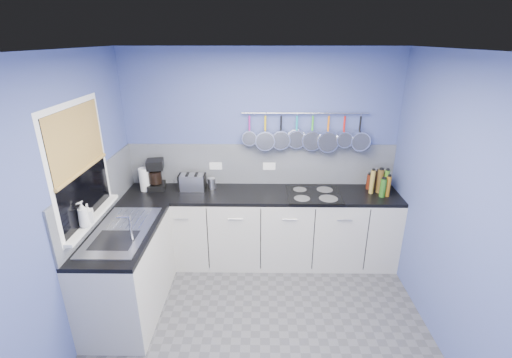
{
  "coord_description": "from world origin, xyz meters",
  "views": [
    {
      "loc": [
        -0.0,
        -2.62,
        2.59
      ],
      "look_at": [
        -0.05,
        0.75,
        1.25
      ],
      "focal_mm": 25.16,
      "sensor_mm": 36.0,
      "label": 1
    }
  ],
  "objects_px": {
    "soap_bottle_b": "(88,213)",
    "canister": "(212,183)",
    "paper_towel": "(145,179)",
    "soap_bottle_a": "(83,214)",
    "coffee_maker": "(156,175)",
    "hob": "(314,194)",
    "toaster": "(192,182)"
  },
  "relations": [
    {
      "from": "paper_towel",
      "to": "coffee_maker",
      "type": "relative_size",
      "value": 0.77
    },
    {
      "from": "soap_bottle_b",
      "to": "canister",
      "type": "bearing_deg",
      "value": 49.85
    },
    {
      "from": "soap_bottle_a",
      "to": "coffee_maker",
      "type": "bearing_deg",
      "value": 76.5
    },
    {
      "from": "hob",
      "to": "toaster",
      "type": "bearing_deg",
      "value": 174.52
    },
    {
      "from": "coffee_maker",
      "to": "hob",
      "type": "relative_size",
      "value": 0.58
    },
    {
      "from": "toaster",
      "to": "hob",
      "type": "relative_size",
      "value": 0.48
    },
    {
      "from": "soap_bottle_a",
      "to": "coffee_maker",
      "type": "height_order",
      "value": "soap_bottle_a"
    },
    {
      "from": "coffee_maker",
      "to": "toaster",
      "type": "height_order",
      "value": "coffee_maker"
    },
    {
      "from": "paper_towel",
      "to": "toaster",
      "type": "height_order",
      "value": "paper_towel"
    },
    {
      "from": "paper_towel",
      "to": "canister",
      "type": "height_order",
      "value": "paper_towel"
    },
    {
      "from": "coffee_maker",
      "to": "toaster",
      "type": "xyz_separation_m",
      "value": [
        0.43,
        -0.02,
        -0.08
      ]
    },
    {
      "from": "coffee_maker",
      "to": "hob",
      "type": "xyz_separation_m",
      "value": [
        1.85,
        -0.16,
        -0.17
      ]
    },
    {
      "from": "paper_towel",
      "to": "hob",
      "type": "height_order",
      "value": "paper_towel"
    },
    {
      "from": "soap_bottle_b",
      "to": "paper_towel",
      "type": "xyz_separation_m",
      "value": [
        0.17,
        1.06,
        -0.1
      ]
    },
    {
      "from": "toaster",
      "to": "soap_bottle_b",
      "type": "bearing_deg",
      "value": -123.03
    },
    {
      "from": "canister",
      "to": "hob",
      "type": "bearing_deg",
      "value": -8.09
    },
    {
      "from": "soap_bottle_b",
      "to": "soap_bottle_a",
      "type": "bearing_deg",
      "value": -90.0
    },
    {
      "from": "soap_bottle_b",
      "to": "canister",
      "type": "height_order",
      "value": "soap_bottle_b"
    },
    {
      "from": "soap_bottle_a",
      "to": "paper_towel",
      "type": "bearing_deg",
      "value": 81.78
    },
    {
      "from": "toaster",
      "to": "canister",
      "type": "xyz_separation_m",
      "value": [
        0.22,
        0.03,
        -0.03
      ]
    },
    {
      "from": "coffee_maker",
      "to": "toaster",
      "type": "relative_size",
      "value": 1.21
    },
    {
      "from": "soap_bottle_b",
      "to": "hob",
      "type": "height_order",
      "value": "soap_bottle_b"
    },
    {
      "from": "soap_bottle_a",
      "to": "canister",
      "type": "bearing_deg",
      "value": 51.97
    },
    {
      "from": "toaster",
      "to": "soap_bottle_a",
      "type": "bearing_deg",
      "value": -121.0
    },
    {
      "from": "paper_towel",
      "to": "canister",
      "type": "bearing_deg",
      "value": 4.06
    },
    {
      "from": "soap_bottle_b",
      "to": "hob",
      "type": "bearing_deg",
      "value": 23.95
    },
    {
      "from": "soap_bottle_b",
      "to": "hob",
      "type": "relative_size",
      "value": 0.28
    },
    {
      "from": "soap_bottle_a",
      "to": "paper_towel",
      "type": "xyz_separation_m",
      "value": [
        0.17,
        1.15,
        -0.13
      ]
    },
    {
      "from": "soap_bottle_b",
      "to": "paper_towel",
      "type": "distance_m",
      "value": 1.08
    },
    {
      "from": "canister",
      "to": "hob",
      "type": "relative_size",
      "value": 0.22
    },
    {
      "from": "soap_bottle_a",
      "to": "coffee_maker",
      "type": "relative_size",
      "value": 0.68
    },
    {
      "from": "paper_towel",
      "to": "hob",
      "type": "bearing_deg",
      "value": -3.32
    }
  ]
}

